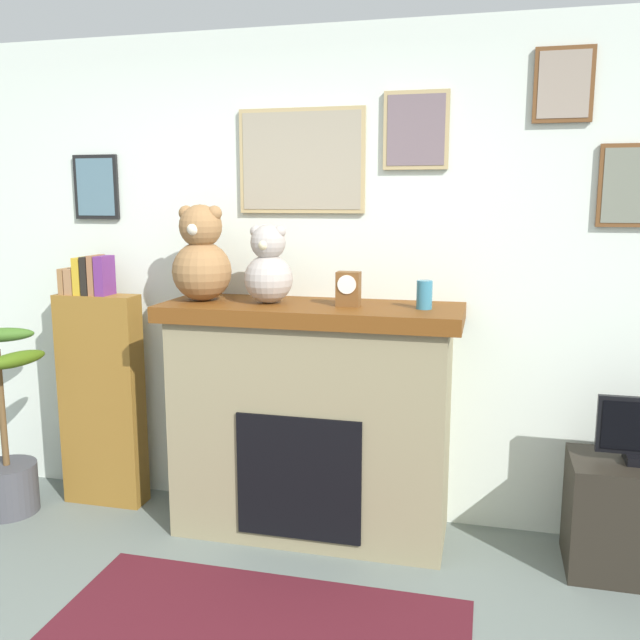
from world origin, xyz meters
TOP-DOWN VIEW (x-y plane):
  - back_wall at (0.00, 2.00)m, footprint 5.20×0.15m
  - fireplace at (0.20, 1.68)m, footprint 1.51×0.57m
  - bookshelf at (-1.05, 1.74)m, footprint 0.46×0.16m
  - potted_plant at (-1.50, 1.48)m, footprint 0.50×0.51m
  - area_rug at (0.20, 0.75)m, footprint 1.71×0.91m
  - candle_jar at (0.76, 1.67)m, footprint 0.08×0.08m
  - mantel_clock at (0.39, 1.66)m, footprint 0.11×0.09m
  - teddy_bear_grey at (-0.38, 1.67)m, footprint 0.31×0.31m
  - teddy_bear_tan at (-0.02, 1.67)m, footprint 0.24×0.24m

SIDE VIEW (x-z plane):
  - area_rug at x=0.20m, z-range 0.00..0.01m
  - potted_plant at x=-1.50m, z-range -0.17..0.85m
  - fireplace at x=0.20m, z-range 0.01..1.22m
  - bookshelf at x=-1.05m, z-range -0.06..1.37m
  - candle_jar at x=0.76m, z-range 1.21..1.35m
  - mantel_clock at x=0.39m, z-range 1.21..1.38m
  - back_wall at x=0.00m, z-range 0.01..2.61m
  - teddy_bear_tan at x=-0.02m, z-range 1.19..1.59m
  - teddy_bear_grey at x=-0.38m, z-range 1.19..1.68m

